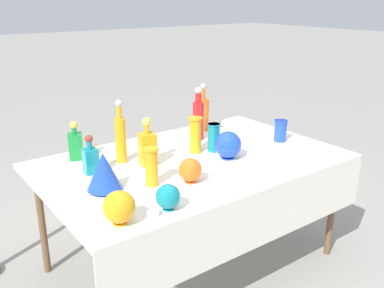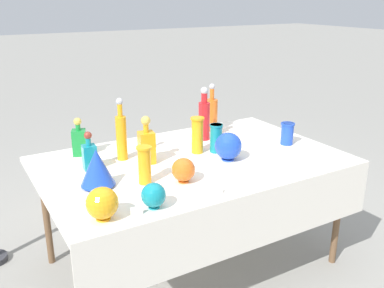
{
  "view_description": "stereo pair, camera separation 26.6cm",
  "coord_description": "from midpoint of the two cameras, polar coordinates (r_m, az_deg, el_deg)",
  "views": [
    {
      "loc": [
        -1.5,
        -2.03,
        1.73
      ],
      "look_at": [
        0.0,
        0.0,
        0.86
      ],
      "focal_mm": 40.0,
      "sensor_mm": 36.0,
      "label": 1
    },
    {
      "loc": [
        -1.27,
        -2.17,
        1.73
      ],
      "look_at": [
        0.0,
        0.0,
        0.86
      ],
      "focal_mm": 40.0,
      "sensor_mm": 36.0,
      "label": 2
    }
  ],
  "objects": [
    {
      "name": "tall_bottle_1",
      "position": [
        3.24,
        5.0,
        4.1
      ],
      "size": [
        0.09,
        0.09,
        0.36
      ],
      "color": "orange",
      "rests_on": "display_table"
    },
    {
      "name": "round_bowl_2",
      "position": [
        2.06,
        -1.46,
        -6.93
      ],
      "size": [
        0.12,
        0.12,
        0.13
      ],
      "color": "teal",
      "rests_on": "display_table"
    },
    {
      "name": "cardboard_box_behind_right",
      "position": [
        3.98,
        -8.79,
        -3.92
      ],
      "size": [
        0.46,
        0.4,
        0.46
      ],
      "color": "tan",
      "rests_on": "ground"
    },
    {
      "name": "price_tag_center",
      "position": [
        2.03,
        -3.63,
        -8.99
      ],
      "size": [
        0.06,
        0.02,
        0.04
      ],
      "primitive_type": "cube",
      "rotation": [
        -0.21,
        0.0,
        -0.18
      ],
      "color": "white",
      "rests_on": "display_table"
    },
    {
      "name": "round_bowl_1",
      "position": [
        2.34,
        2.1,
        -3.53
      ],
      "size": [
        0.13,
        0.13,
        0.14
      ],
      "color": "orange",
      "rests_on": "display_table"
    },
    {
      "name": "round_bowl_3",
      "position": [
        1.97,
        -8.11,
        -7.91
      ],
      "size": [
        0.15,
        0.15,
        0.16
      ],
      "color": "orange",
      "rests_on": "display_table"
    },
    {
      "name": "fluted_vase_0",
      "position": [
        2.3,
        -9.36,
        -3.15
      ],
      "size": [
        0.19,
        0.19,
        0.21
      ],
      "color": "blue",
      "rests_on": "display_table"
    },
    {
      "name": "square_decanter_2",
      "position": [
        2.8,
        -12.21,
        0.45
      ],
      "size": [
        0.11,
        0.11,
        0.25
      ],
      "color": "#198C38",
      "rests_on": "display_table"
    },
    {
      "name": "slender_vase_1",
      "position": [
        2.77,
        3.47,
        1.28
      ],
      "size": [
        0.09,
        0.09,
        0.24
      ],
      "color": "orange",
      "rests_on": "display_table"
    },
    {
      "name": "slender_vase_3",
      "position": [
        2.8,
        5.96,
        0.85
      ],
      "size": [
        0.09,
        0.09,
        0.19
      ],
      "color": "teal",
      "rests_on": "display_table"
    },
    {
      "name": "round_bowl_0",
      "position": [
        2.67,
        7.71,
        -0.33
      ],
      "size": [
        0.17,
        0.17,
        0.18
      ],
      "color": "blue",
      "rests_on": "display_table"
    },
    {
      "name": "price_tag_left",
      "position": [
        2.24,
        6.95,
        -6.19
      ],
      "size": [
        0.05,
        0.03,
        0.04
      ],
      "primitive_type": "cube",
      "rotation": [
        -0.21,
        0.0,
        -0.27
      ],
      "color": "white",
      "rests_on": "display_table"
    },
    {
      "name": "display_table",
      "position": [
        2.69,
        3.27,
        -3.39
      ],
      "size": [
        1.87,
        1.18,
        0.76
      ],
      "color": "white",
      "rests_on": "ground"
    },
    {
      "name": "ground_plane",
      "position": [
        3.06,
        2.59,
        -15.47
      ],
      "size": [
        40.0,
        40.0,
        0.0
      ],
      "primitive_type": "plane",
      "color": "gray"
    },
    {
      "name": "square_decanter_0",
      "position": [
        2.6,
        -3.17,
        -0.11
      ],
      "size": [
        0.11,
        0.11,
        0.3
      ],
      "color": "orange",
      "rests_on": "display_table"
    },
    {
      "name": "square_decanter_1",
      "position": [
        2.55,
        -10.65,
        -1.44
      ],
      "size": [
        0.08,
        0.08,
        0.23
      ],
      "color": "teal",
      "rests_on": "display_table"
    },
    {
      "name": "slender_vase_0",
      "position": [
        3.04,
        15.06,
        1.41
      ],
      "size": [
        0.1,
        0.1,
        0.15
      ],
      "color": "blue",
      "rests_on": "display_table"
    },
    {
      "name": "tall_bottle_0",
      "position": [
        3.02,
        4.16,
        3.5
      ],
      "size": [
        0.08,
        0.08,
        0.38
      ],
      "color": "red",
      "rests_on": "display_table"
    },
    {
      "name": "tall_bottle_2",
      "position": [
        2.65,
        -6.6,
        1.21
      ],
      "size": [
        0.07,
        0.07,
        0.39
      ],
      "color": "orange",
      "rests_on": "display_table"
    },
    {
      "name": "cardboard_box_behind_left",
      "position": [
        3.87,
        -10.15,
        -4.52
      ],
      "size": [
        0.47,
        0.41,
        0.48
      ],
      "color": "tan",
      "rests_on": "ground"
    },
    {
      "name": "slender_vase_2",
      "position": [
        2.31,
        -3.1,
        -2.71
      ],
      "size": [
        0.08,
        0.08,
        0.21
      ],
      "color": "orange",
      "rests_on": "display_table"
    }
  ]
}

